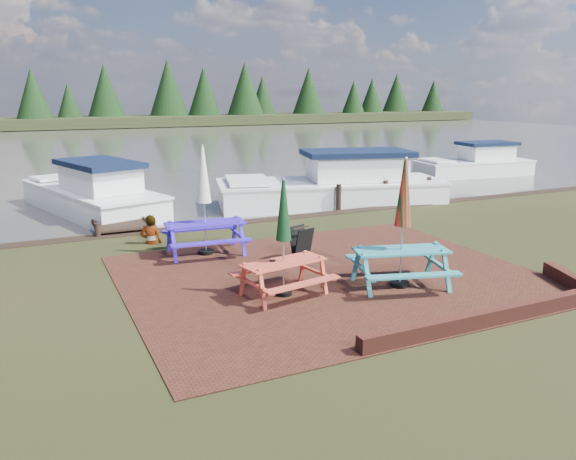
# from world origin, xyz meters

# --- Properties ---
(ground) EXTENTS (120.00, 120.00, 0.00)m
(ground) POSITION_xyz_m (0.00, 0.00, 0.00)
(ground) COLOR black
(ground) RESTS_ON ground
(paving) EXTENTS (9.00, 7.50, 0.02)m
(paving) POSITION_xyz_m (0.00, 1.00, 0.01)
(paving) COLOR #3D1D13
(paving) RESTS_ON ground
(brick_wall) EXTENTS (6.21, 1.79, 0.30)m
(brick_wall) POSITION_xyz_m (2.15, -2.42, 0.15)
(brick_wall) COLOR #4C1E16
(brick_wall) RESTS_ON ground
(water) EXTENTS (120.00, 60.00, 0.02)m
(water) POSITION_xyz_m (0.00, 37.00, 0.00)
(water) COLOR #413E37
(water) RESTS_ON ground
(far_treeline) EXTENTS (120.00, 10.00, 8.10)m
(far_treeline) POSITION_xyz_m (0.00, 66.00, 3.28)
(far_treeline) COLOR black
(far_treeline) RESTS_ON ground
(picnic_table_teal) EXTENTS (2.38, 2.23, 2.75)m
(picnic_table_teal) POSITION_xyz_m (1.02, -0.23, 0.96)
(picnic_table_teal) COLOR teal
(picnic_table_teal) RESTS_ON ground
(picnic_table_red) EXTENTS (1.98, 1.83, 2.41)m
(picnic_table_red) POSITION_xyz_m (-1.45, 0.35, 0.85)
(picnic_table_red) COLOR #D64C36
(picnic_table_red) RESTS_ON ground
(picnic_table_blue) EXTENTS (2.16, 1.96, 2.78)m
(picnic_table_blue) POSITION_xyz_m (-2.00, 3.95, 0.97)
(picnic_table_blue) COLOR #361BCD
(picnic_table_blue) RESTS_ON ground
(chalkboard) EXTENTS (0.57, 0.65, 0.85)m
(chalkboard) POSITION_xyz_m (-0.04, 2.39, 0.44)
(chalkboard) COLOR black
(chalkboard) RESTS_ON ground
(jetty) EXTENTS (1.76, 9.08, 1.00)m
(jetty) POSITION_xyz_m (-3.50, 11.28, 0.11)
(jetty) COLOR black
(jetty) RESTS_ON ground
(boat_jetty) EXTENTS (4.55, 7.78, 2.14)m
(boat_jetty) POSITION_xyz_m (-3.88, 11.52, 0.44)
(boat_jetty) COLOR white
(boat_jetty) RESTS_ON ground
(boat_near) EXTENTS (9.04, 5.04, 2.32)m
(boat_near) POSITION_xyz_m (4.71, 8.95, 0.49)
(boat_near) COLOR white
(boat_near) RESTS_ON ground
(boat_far) EXTENTS (6.36, 2.81, 1.93)m
(boat_far) POSITION_xyz_m (15.37, 12.77, 0.38)
(boat_far) COLOR white
(boat_far) RESTS_ON ground
(person) EXTENTS (0.67, 0.54, 1.60)m
(person) POSITION_xyz_m (-3.06, 5.61, 0.80)
(person) COLOR gray
(person) RESTS_ON ground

